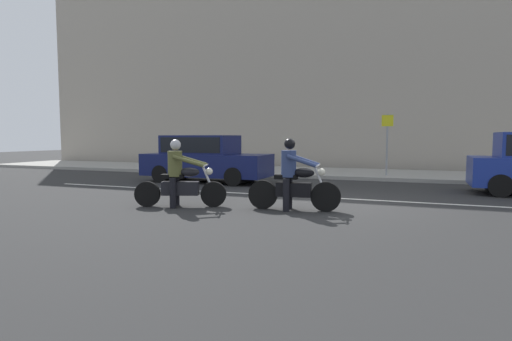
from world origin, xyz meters
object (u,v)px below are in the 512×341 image
object	(u,v)px
motorcycle_with_rider_denim_blue	(293,181)
motorcycle_with_rider_olive	(180,180)
parked_sedan_navy	(204,158)
street_sign_post	(387,138)

from	to	relation	value
motorcycle_with_rider_denim_blue	motorcycle_with_rider_olive	bearing A→B (deg)	-168.62
motorcycle_with_rider_olive	parked_sedan_navy	world-z (taller)	parked_sedan_navy
motorcycle_with_rider_denim_blue	parked_sedan_navy	bearing A→B (deg)	136.11
motorcycle_with_rider_denim_blue	street_sign_post	distance (m)	8.28
motorcycle_with_rider_olive	parked_sedan_navy	distance (m)	5.46
motorcycle_with_rider_olive	street_sign_post	bearing A→B (deg)	64.32
motorcycle_with_rider_olive	parked_sedan_navy	size ratio (longest dim) A/B	0.45
motorcycle_with_rider_denim_blue	street_sign_post	size ratio (longest dim) A/B	0.88
parked_sedan_navy	street_sign_post	bearing A→B (deg)	29.87
motorcycle_with_rider_olive	street_sign_post	xyz separation A→B (m)	(4.14, 8.62, 0.95)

